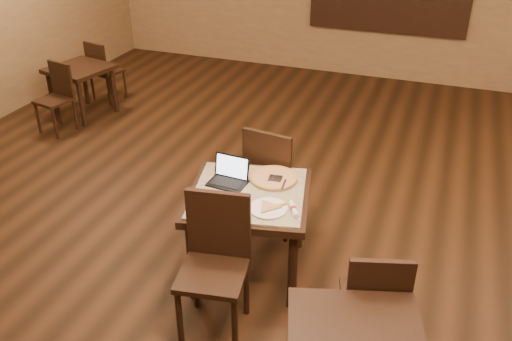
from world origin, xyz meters
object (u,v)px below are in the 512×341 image
at_px(pizza_pan, 274,179).
at_px(laptop, 230,175).
at_px(other_table_b_chair_far, 102,68).
at_px(chair_main_far, 272,175).
at_px(other_table_b_chair_near, 58,93).
at_px(tiled_table, 249,203).
at_px(chair_main_near, 216,256).
at_px(other_table_b, 80,75).
at_px(other_table_c_chair_far, 374,300).

bearing_deg(pizza_pan, laptop, -155.87).
bearing_deg(other_table_b_chair_far, chair_main_far, 158.39).
relative_size(other_table_b_chair_near, other_table_b_chair_far, 1.00).
bearing_deg(chair_main_far, other_table_b_chair_near, -11.86).
xyz_separation_m(tiled_table, chair_main_near, (-0.02, -0.61, -0.07)).
relative_size(chair_main_near, other_table_b_chair_near, 1.22).
xyz_separation_m(chair_main_near, pizza_pan, (0.14, 0.85, 0.18)).
bearing_deg(tiled_table, laptop, 141.79).
bearing_deg(other_table_b_chair_near, tiled_table, -16.63).
bearing_deg(chair_main_near, other_table_b_chair_far, 124.30).
xyz_separation_m(laptop, other_table_b_chair_near, (-3.01, 1.66, -0.33)).
height_order(chair_main_far, other_table_b_chair_near, chair_main_far).
xyz_separation_m(pizza_pan, other_table_b_chair_far, (-3.36, 2.52, -0.28)).
height_order(other_table_b, other_table_b_chair_far, other_table_b_chair_far).
relative_size(other_table_b, other_table_b_chair_near, 0.98).
distance_m(chair_main_near, laptop, 0.76).
bearing_deg(other_table_c_chair_far, other_table_b_chair_near, -45.41).
height_order(laptop, other_table_c_chair_far, laptop).
height_order(laptop, other_table_b, laptop).
xyz_separation_m(chair_main_near, other_table_b_chair_near, (-3.19, 2.37, -0.10)).
height_order(tiled_table, chair_main_near, chair_main_near).
height_order(other_table_b_chair_near, other_table_b_chair_far, same).
height_order(tiled_table, pizza_pan, pizza_pan).
relative_size(pizza_pan, other_table_b, 0.45).
height_order(chair_main_near, laptop, chair_main_near).
bearing_deg(chair_main_far, pizza_pan, 117.63).
xyz_separation_m(other_table_b_chair_far, other_table_c_chair_far, (4.32, -3.35, 0.03)).
relative_size(tiled_table, chair_main_near, 1.05).
bearing_deg(chair_main_far, other_table_b_chair_far, -25.79).
relative_size(other_table_b_chair_far, other_table_c_chair_far, 0.94).
bearing_deg(other_table_c_chair_far, chair_main_near, -15.32).
relative_size(tiled_table, pizza_pan, 2.90).
distance_m(chair_main_far, laptop, 0.59).
distance_m(laptop, other_table_c_chair_far, 1.48).
distance_m(chair_main_near, other_table_b_chair_near, 3.98).
bearing_deg(other_table_b, other_table_c_chair_far, -21.32).
bearing_deg(chair_main_far, other_table_c_chair_far, 140.52).
height_order(chair_main_far, pizza_pan, chair_main_far).
bearing_deg(other_table_b_chair_near, laptop, -16.82).
xyz_separation_m(tiled_table, other_table_c_chair_far, (1.08, -0.58, -0.14)).
distance_m(chair_main_far, other_table_b, 3.61).
bearing_deg(other_table_b_chair_near, other_table_c_chair_far, -16.50).
distance_m(other_table_b_chair_near, other_table_b_chair_far, 1.01).
distance_m(other_table_b_chair_far, other_table_c_chair_far, 5.47).
bearing_deg(tiled_table, other_table_b, 132.54).
bearing_deg(chair_main_near, other_table_c_chair_far, -7.94).
bearing_deg(pizza_pan, chair_main_near, -99.03).
height_order(tiled_table, chair_main_far, chair_main_far).
bearing_deg(tiled_table, pizza_pan, 51.02).
relative_size(chair_main_near, other_table_b, 1.24).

